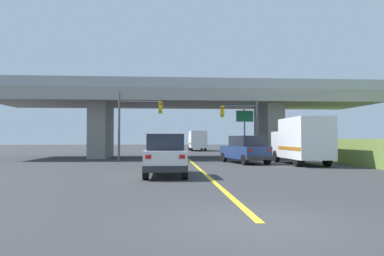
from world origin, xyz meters
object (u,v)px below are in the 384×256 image
at_px(suv_lead, 165,155).
at_px(highway_sign, 245,122).
at_px(box_truck, 301,141).
at_px(traffic_signal_farside, 134,117).
at_px(suv_crossing, 245,149).
at_px(semi_truck_distant, 197,140).
at_px(traffic_signal_nearside, 244,121).

xyz_separation_m(suv_lead, highway_sign, (7.41, 15.83, 2.40)).
xyz_separation_m(suv_lead, box_truck, (9.49, 7.03, 0.66)).
relative_size(box_truck, traffic_signal_farside, 1.18).
bearing_deg(suv_crossing, highway_sign, 64.16).
xyz_separation_m(traffic_signal_farside, semi_truck_distant, (7.35, 25.55, -1.95)).
xyz_separation_m(suv_lead, traffic_signal_farside, (-2.53, 11.87, 2.52)).
height_order(suv_crossing, traffic_signal_farside, traffic_signal_farside).
xyz_separation_m(suv_lead, suv_crossing, (5.84, 8.62, 0.00)).
bearing_deg(highway_sign, box_truck, -76.65).
relative_size(suv_crossing, semi_truck_distant, 0.69).
bearing_deg(traffic_signal_nearside, box_truck, -63.52).
bearing_deg(semi_truck_distant, box_truck, -81.26).
bearing_deg(traffic_signal_nearside, highway_sign, 76.45).
bearing_deg(highway_sign, semi_truck_distant, 96.83).
distance_m(suv_crossing, box_truck, 4.03).
bearing_deg(suv_crossing, traffic_signal_nearside, 65.15).
height_order(box_truck, highway_sign, highway_sign).
distance_m(suv_lead, semi_truck_distant, 37.73).
bearing_deg(highway_sign, traffic_signal_nearside, -103.55).
bearing_deg(traffic_signal_nearside, semi_truck_distant, 94.26).
xyz_separation_m(box_truck, traffic_signal_farside, (-12.02, 4.84, 1.86)).
bearing_deg(box_truck, suv_lead, -143.46).
distance_m(traffic_signal_farside, highway_sign, 10.70).
relative_size(suv_crossing, box_truck, 0.78).
distance_m(box_truck, highway_sign, 9.20).
bearing_deg(box_truck, suv_crossing, 156.57).
xyz_separation_m(suv_lead, traffic_signal_nearside, (6.66, 12.72, 2.31)).
distance_m(traffic_signal_nearside, highway_sign, 3.19).
bearing_deg(traffic_signal_farside, box_truck, -21.92).
height_order(suv_crossing, highway_sign, highway_sign).
xyz_separation_m(box_truck, semi_truck_distant, (-4.67, 30.38, -0.09)).
xyz_separation_m(traffic_signal_nearside, highway_sign, (0.75, 3.10, 0.09)).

